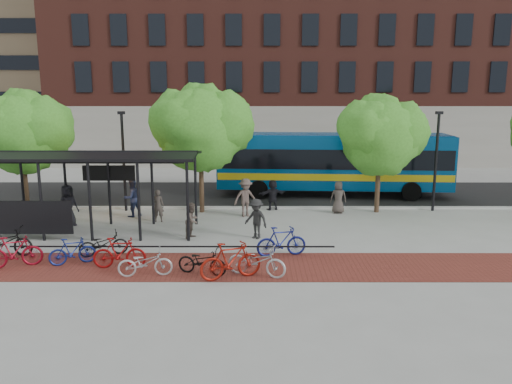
{
  "coord_description": "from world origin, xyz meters",
  "views": [
    {
      "loc": [
        -0.16,
        -21.74,
        5.99
      ],
      "look_at": [
        -0.21,
        0.49,
        1.6
      ],
      "focal_mm": 35.0,
      "sensor_mm": 36.0,
      "label": 1
    }
  ],
  "objects_px": {
    "bike_1": "(14,252)",
    "bike_4": "(103,244)",
    "pedestrian_9": "(256,219)",
    "bike_10": "(257,261)",
    "pedestrian_0": "(68,205)",
    "bike_9": "(231,261)",
    "tree_c": "(382,133)",
    "bus": "(333,160)",
    "lamp_post_right": "(436,158)",
    "bike_8": "(202,261)",
    "pedestrian_5": "(273,195)",
    "bus_shelter": "(72,164)",
    "pedestrian_8": "(192,220)",
    "tree_a": "(23,129)",
    "bike_0": "(4,242)",
    "bike_6": "(145,263)",
    "tree_b": "(202,125)",
    "pedestrian_3": "(246,198)",
    "bike_5": "(119,253)",
    "bike_11": "(281,241)",
    "pedestrian_6": "(338,197)",
    "pedestrian_2": "(132,198)",
    "pedestrian_1": "(158,206)",
    "bike_3": "(72,251)",
    "lamp_post_left": "(124,158)"
  },
  "relations": [
    {
      "from": "bike_1",
      "to": "bike_11",
      "type": "relative_size",
      "value": 0.99
    },
    {
      "from": "pedestrian_2",
      "to": "bike_8",
      "type": "bearing_deg",
      "value": 75.24
    },
    {
      "from": "pedestrian_3",
      "to": "bike_5",
      "type": "bearing_deg",
      "value": -141.24
    },
    {
      "from": "bike_9",
      "to": "pedestrian_9",
      "type": "distance_m",
      "value": 4.77
    },
    {
      "from": "bus_shelter",
      "to": "pedestrian_5",
      "type": "xyz_separation_m",
      "value": [
        8.78,
        4.27,
        -2.2
      ]
    },
    {
      "from": "bike_3",
      "to": "bike_8",
      "type": "height_order",
      "value": "bike_3"
    },
    {
      "from": "tree_a",
      "to": "pedestrian_9",
      "type": "distance_m",
      "value": 13.12
    },
    {
      "from": "bike_10",
      "to": "pedestrian_8",
      "type": "relative_size",
      "value": 1.33
    },
    {
      "from": "bus_shelter",
      "to": "bike_0",
      "type": "distance_m",
      "value": 4.42
    },
    {
      "from": "bike_4",
      "to": "pedestrian_3",
      "type": "xyz_separation_m",
      "value": [
        5.2,
        6.16,
        0.48
      ]
    },
    {
      "from": "bike_5",
      "to": "bike_10",
      "type": "height_order",
      "value": "bike_5"
    },
    {
      "from": "bike_8",
      "to": "pedestrian_5",
      "type": "relative_size",
      "value": 1.09
    },
    {
      "from": "bus_shelter",
      "to": "lamp_post_right",
      "type": "distance_m",
      "value": 17.61
    },
    {
      "from": "bike_9",
      "to": "lamp_post_right",
      "type": "bearing_deg",
      "value": -66.77
    },
    {
      "from": "bike_8",
      "to": "pedestrian_6",
      "type": "height_order",
      "value": "pedestrian_6"
    },
    {
      "from": "pedestrian_9",
      "to": "bike_10",
      "type": "bearing_deg",
      "value": -52.78
    },
    {
      "from": "tree_a",
      "to": "lamp_post_left",
      "type": "relative_size",
      "value": 1.21
    },
    {
      "from": "tree_b",
      "to": "bike_0",
      "type": "distance_m",
      "value": 10.59
    },
    {
      "from": "pedestrian_1",
      "to": "pedestrian_2",
      "type": "distance_m",
      "value": 1.81
    },
    {
      "from": "pedestrian_6",
      "to": "bike_1",
      "type": "bearing_deg",
      "value": 38.75
    },
    {
      "from": "lamp_post_right",
      "to": "bike_9",
      "type": "distance_m",
      "value": 14.17
    },
    {
      "from": "lamp_post_right",
      "to": "pedestrian_2",
      "type": "height_order",
      "value": "lamp_post_right"
    },
    {
      "from": "pedestrian_8",
      "to": "bike_10",
      "type": "bearing_deg",
      "value": -126.69
    },
    {
      "from": "tree_c",
      "to": "bike_1",
      "type": "relative_size",
      "value": 3.15
    },
    {
      "from": "bus",
      "to": "bike_1",
      "type": "distance_m",
      "value": 18.35
    },
    {
      "from": "lamp_post_right",
      "to": "bike_9",
      "type": "bearing_deg",
      "value": -135.67
    },
    {
      "from": "tree_c",
      "to": "bus",
      "type": "xyz_separation_m",
      "value": [
        -1.74,
        4.4,
        -1.95
      ]
    },
    {
      "from": "bike_3",
      "to": "bike_4",
      "type": "height_order",
      "value": "bike_3"
    },
    {
      "from": "pedestrian_8",
      "to": "tree_a",
      "type": "bearing_deg",
      "value": 84.35
    },
    {
      "from": "tree_c",
      "to": "bike_0",
      "type": "height_order",
      "value": "tree_c"
    },
    {
      "from": "tree_b",
      "to": "bike_5",
      "type": "height_order",
      "value": "tree_b"
    },
    {
      "from": "pedestrian_2",
      "to": "pedestrian_9",
      "type": "distance_m",
      "value": 7.22
    },
    {
      "from": "tree_a",
      "to": "lamp_post_right",
      "type": "relative_size",
      "value": 1.21
    },
    {
      "from": "bike_1",
      "to": "bike_4",
      "type": "xyz_separation_m",
      "value": [
        2.73,
        1.3,
        -0.09
      ]
    },
    {
      "from": "bike_6",
      "to": "bike_9",
      "type": "height_order",
      "value": "bike_9"
    },
    {
      "from": "pedestrian_2",
      "to": "tree_a",
      "type": "bearing_deg",
      "value": -53.58
    },
    {
      "from": "pedestrian_9",
      "to": "pedestrian_2",
      "type": "bearing_deg",
      "value": -174.99
    },
    {
      "from": "bike_5",
      "to": "pedestrian_5",
      "type": "relative_size",
      "value": 1.15
    },
    {
      "from": "bike_5",
      "to": "pedestrian_9",
      "type": "xyz_separation_m",
      "value": [
        4.75,
        3.65,
        0.3
      ]
    },
    {
      "from": "pedestrian_0",
      "to": "pedestrian_9",
      "type": "bearing_deg",
      "value": -65.33
    },
    {
      "from": "pedestrian_6",
      "to": "pedestrian_8",
      "type": "bearing_deg",
      "value": 39.02
    },
    {
      "from": "bus",
      "to": "pedestrian_3",
      "type": "height_order",
      "value": "bus"
    },
    {
      "from": "bike_3",
      "to": "pedestrian_1",
      "type": "relative_size",
      "value": 1.04
    },
    {
      "from": "lamp_post_right",
      "to": "pedestrian_3",
      "type": "bearing_deg",
      "value": -172.75
    },
    {
      "from": "bike_0",
      "to": "pedestrian_9",
      "type": "relative_size",
      "value": 1.24
    },
    {
      "from": "pedestrian_8",
      "to": "tree_b",
      "type": "bearing_deg",
      "value": 22.41
    },
    {
      "from": "pedestrian_1",
      "to": "pedestrian_9",
      "type": "height_order",
      "value": "pedestrian_9"
    },
    {
      "from": "bus",
      "to": "bike_0",
      "type": "distance_m",
      "value": 18.22
    },
    {
      "from": "pedestrian_0",
      "to": "bike_9",
      "type": "bearing_deg",
      "value": -92.88
    },
    {
      "from": "bike_3",
      "to": "pedestrian_1",
      "type": "distance_m",
      "value": 6.34
    }
  ]
}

